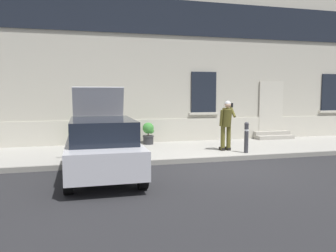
{
  "coord_description": "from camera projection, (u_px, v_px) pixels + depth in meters",
  "views": [
    {
      "loc": [
        -3.99,
        -8.7,
        2.13
      ],
      "look_at": [
        -1.3,
        1.6,
        1.1
      ],
      "focal_mm": 35.6,
      "sensor_mm": 36.0,
      "label": 1
    }
  ],
  "objects": [
    {
      "name": "ground_plane",
      "position": [
        226.0,
        168.0,
        9.59
      ],
      "size": [
        80.0,
        80.0,
        0.0
      ],
      "primitive_type": "plane",
      "color": "#232326"
    },
    {
      "name": "sidewalk",
      "position": [
        194.0,
        150.0,
        12.28
      ],
      "size": [
        24.0,
        3.6,
        0.15
      ],
      "primitive_type": "cube",
      "color": "#99968E",
      "rests_on": "ground"
    },
    {
      "name": "curb_edge",
      "position": [
        213.0,
        159.0,
        10.48
      ],
      "size": [
        24.0,
        0.12,
        0.15
      ],
      "primitive_type": "cube",
      "color": "gray",
      "rests_on": "ground"
    },
    {
      "name": "building_facade",
      "position": [
        176.0,
        57.0,
        14.32
      ],
      "size": [
        24.0,
        1.52,
        7.5
      ],
      "color": "#B2AD9E",
      "rests_on": "ground"
    },
    {
      "name": "entrance_stoop",
      "position": [
        273.0,
        136.0,
        14.79
      ],
      "size": [
        1.72,
        0.64,
        0.32
      ],
      "color": "#9E998E",
      "rests_on": "sidewalk"
    },
    {
      "name": "hatchback_car_silver",
      "position": [
        102.0,
        146.0,
        8.55
      ],
      "size": [
        1.79,
        4.07,
        2.34
      ],
      "color": "#B7B7BF",
      "rests_on": "ground"
    },
    {
      "name": "bollard_near_person",
      "position": [
        246.0,
        136.0,
        11.16
      ],
      "size": [
        0.15,
        0.15,
        1.04
      ],
      "color": "#333338",
      "rests_on": "sidewalk"
    },
    {
      "name": "person_on_phone",
      "position": [
        226.0,
        122.0,
        11.56
      ],
      "size": [
        0.51,
        0.5,
        1.74
      ],
      "rotation": [
        0.0,
        0.0,
        0.06
      ],
      "color": "#514C1E",
      "rests_on": "sidewalk"
    },
    {
      "name": "planter_cream",
      "position": [
        76.0,
        135.0,
        12.46
      ],
      "size": [
        0.44,
        0.44,
        0.86
      ],
      "color": "beige",
      "rests_on": "sidewalk"
    },
    {
      "name": "planter_charcoal",
      "position": [
        148.0,
        133.0,
        13.09
      ],
      "size": [
        0.44,
        0.44,
        0.86
      ],
      "color": "#2D2D30",
      "rests_on": "sidewalk"
    }
  ]
}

